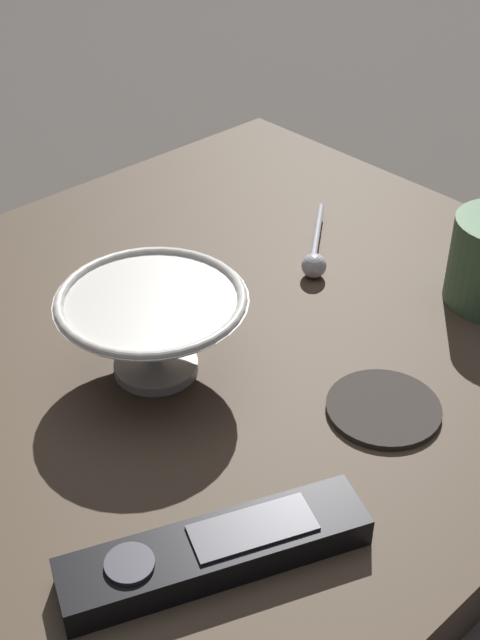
# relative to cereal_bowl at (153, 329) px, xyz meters

# --- Properties ---
(ground_plane) EXTENTS (6.00, 6.00, 0.00)m
(ground_plane) POSITION_rel_cereal_bowl_xyz_m (0.01, -0.09, -0.09)
(ground_plane) COLOR #47423D
(table) EXTENTS (0.61, 0.66, 0.05)m
(table) POSITION_rel_cereal_bowl_xyz_m (0.01, -0.09, -0.06)
(table) COLOR #4C3D2D
(table) RESTS_ON ground
(cereal_bowl) EXTENTS (0.15, 0.15, 0.07)m
(cereal_bowl) POSITION_rel_cereal_bowl_xyz_m (0.00, 0.00, 0.00)
(cereal_bowl) COLOR beige
(cereal_bowl) RESTS_ON table
(teaspoon) EXTENTS (0.09, 0.10, 0.02)m
(teaspoon) POSITION_rel_cereal_bowl_xyz_m (0.02, -0.20, -0.03)
(teaspoon) COLOR silver
(teaspoon) RESTS_ON table
(tv_remote_near) EXTENTS (0.11, 0.20, 0.02)m
(tv_remote_near) POSITION_rel_cereal_bowl_xyz_m (-0.17, 0.09, -0.03)
(tv_remote_near) COLOR black
(tv_remote_near) RESTS_ON table
(drink_coaster) EXTENTS (0.09, 0.09, 0.01)m
(drink_coaster) POSITION_rel_cereal_bowl_xyz_m (-0.16, -0.10, -0.04)
(drink_coaster) COLOR #332D28
(drink_coaster) RESTS_ON table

